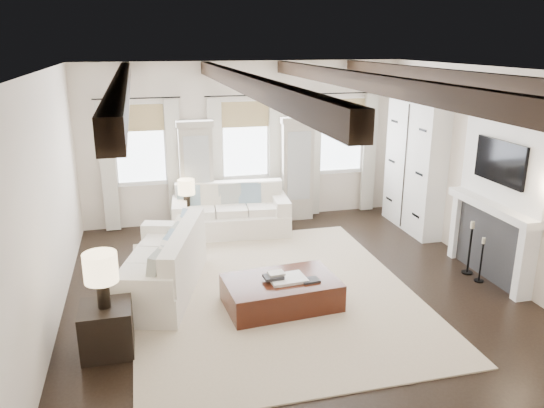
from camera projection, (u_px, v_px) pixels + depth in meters
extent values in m
plane|color=black|center=(297.00, 298.00, 7.68)|extent=(7.50, 7.50, 0.00)
cube|color=#F1E3D0|center=(245.00, 143.00, 10.68)|extent=(6.50, 0.04, 3.20)
cube|color=#F1E3D0|center=(453.00, 334.00, 3.73)|extent=(6.50, 0.04, 3.20)
cube|color=#F1E3D0|center=(43.00, 210.00, 6.45)|extent=(0.04, 7.50, 3.20)
cube|color=#F1E3D0|center=(505.00, 178.00, 7.96)|extent=(0.04, 7.50, 3.20)
cube|color=white|center=(301.00, 71.00, 6.73)|extent=(6.50, 7.50, 0.04)
cube|color=black|center=(122.00, 84.00, 6.25)|extent=(0.16, 7.40, 0.22)
cube|color=black|center=(243.00, 82.00, 6.59)|extent=(0.16, 7.40, 0.22)
cube|color=black|center=(355.00, 80.00, 6.94)|extent=(0.16, 7.40, 0.22)
cube|color=black|center=(453.00, 78.00, 7.28)|extent=(0.16, 7.40, 0.22)
cube|color=white|center=(140.00, 145.00, 10.16)|extent=(0.90, 0.03, 1.45)
cube|color=tan|center=(138.00, 118.00, 9.95)|extent=(0.94, 0.04, 0.50)
cube|color=beige|center=(108.00, 167.00, 10.03)|extent=(0.28, 0.08, 2.50)
cube|color=beige|center=(174.00, 164.00, 10.32)|extent=(0.28, 0.08, 2.50)
cylinder|color=black|center=(137.00, 98.00, 9.79)|extent=(1.60, 0.02, 0.02)
cube|color=white|center=(245.00, 140.00, 10.64)|extent=(0.90, 0.03, 1.45)
cube|color=tan|center=(245.00, 114.00, 10.42)|extent=(0.94, 0.04, 0.50)
cube|color=beige|center=(216.00, 162.00, 10.51)|extent=(0.28, 0.08, 2.50)
cube|color=beige|center=(276.00, 158.00, 10.80)|extent=(0.28, 0.08, 2.50)
cylinder|color=black|center=(245.00, 96.00, 10.27)|extent=(1.60, 0.02, 0.02)
cube|color=white|center=(341.00, 136.00, 11.11)|extent=(0.90, 0.03, 1.45)
cube|color=tan|center=(343.00, 111.00, 10.90)|extent=(0.94, 0.04, 0.50)
cube|color=beige|center=(314.00, 156.00, 10.99)|extent=(0.28, 0.08, 2.50)
cube|color=beige|center=(369.00, 153.00, 11.28)|extent=(0.28, 0.08, 2.50)
cylinder|color=black|center=(344.00, 93.00, 10.75)|extent=(1.60, 0.02, 0.02)
cube|color=beige|center=(196.00, 177.00, 10.41)|extent=(0.64, 0.38, 2.00)
cube|color=#B2B7BA|center=(197.00, 172.00, 10.18)|extent=(0.48, 0.02, 1.40)
cube|color=beige|center=(194.00, 123.00, 10.10)|extent=(0.70, 0.42, 0.12)
cube|color=beige|center=(296.00, 171.00, 10.89)|extent=(0.64, 0.38, 2.00)
cube|color=#B2B7BA|center=(299.00, 166.00, 10.66)|extent=(0.48, 0.02, 1.40)
cube|color=beige|center=(297.00, 120.00, 10.58)|extent=(0.70, 0.42, 0.12)
cube|color=#242426|center=(492.00, 243.00, 8.25)|extent=(0.18, 1.50, 1.10)
cube|color=black|center=(489.00, 252.00, 8.29)|extent=(0.10, 0.90, 0.70)
cube|color=white|center=(526.00, 264.00, 7.48)|extent=(0.26, 0.14, 1.10)
cube|color=white|center=(459.00, 226.00, 9.00)|extent=(0.26, 0.14, 1.10)
cube|color=white|center=(493.00, 206.00, 8.06)|extent=(0.32, 1.90, 0.12)
cube|color=white|center=(507.00, 145.00, 7.80)|extent=(0.10, 1.90, 1.80)
cube|color=black|center=(501.00, 162.00, 7.86)|extent=(0.07, 1.10, 0.64)
cube|color=silver|center=(415.00, 167.00, 10.20)|extent=(0.40, 1.70, 2.50)
cube|color=black|center=(405.00, 167.00, 10.15)|extent=(0.01, 0.02, 2.40)
cube|color=beige|center=(273.00, 293.00, 7.83)|extent=(4.02, 4.94, 0.02)
cube|color=white|center=(231.00, 223.00, 10.20)|extent=(2.27, 1.18, 0.42)
cube|color=white|center=(229.00, 194.00, 10.42)|extent=(2.10, 0.41, 0.52)
cube|color=white|center=(180.00, 208.00, 9.96)|extent=(0.35, 0.96, 0.27)
cube|color=white|center=(280.00, 204.00, 10.24)|extent=(0.35, 0.96, 0.27)
cube|color=white|center=(199.00, 211.00, 9.98)|extent=(0.64, 0.68, 0.15)
cube|color=white|center=(231.00, 210.00, 10.07)|extent=(0.64, 0.68, 0.15)
cube|color=white|center=(263.00, 208.00, 10.16)|extent=(0.64, 0.68, 0.15)
cube|color=#6C8BA2|center=(189.00, 197.00, 10.13)|extent=(0.46, 0.27, 0.46)
cube|color=silver|center=(209.00, 196.00, 10.19)|extent=(0.46, 0.27, 0.46)
cube|color=beige|center=(230.00, 195.00, 10.24)|extent=(0.46, 0.27, 0.46)
cube|color=#6C8BA2|center=(250.00, 194.00, 10.30)|extent=(0.46, 0.27, 0.46)
cube|color=silver|center=(270.00, 193.00, 10.36)|extent=(0.46, 0.27, 0.46)
cube|color=white|center=(159.00, 278.00, 7.83)|extent=(1.64, 2.49, 0.44)
cube|color=white|center=(184.00, 247.00, 7.67)|extent=(0.85, 2.15, 0.54)
cube|color=white|center=(173.00, 232.00, 8.68)|extent=(1.02, 0.55, 0.28)
cube|color=white|center=(138.00, 286.00, 6.77)|extent=(1.02, 0.55, 0.28)
cube|color=white|center=(164.00, 243.00, 8.35)|extent=(0.80, 0.77, 0.15)
cube|color=white|center=(154.00, 259.00, 7.75)|extent=(0.80, 0.77, 0.15)
cube|color=white|center=(142.00, 278.00, 7.15)|extent=(0.80, 0.77, 0.15)
cube|color=#6C8BA2|center=(183.00, 226.00, 8.45)|extent=(0.36, 0.51, 0.48)
cube|color=silver|center=(178.00, 233.00, 8.14)|extent=(0.36, 0.51, 0.48)
cube|color=beige|center=(174.00, 241.00, 7.82)|extent=(0.36, 0.51, 0.48)
cube|color=#6C8BA2|center=(169.00, 249.00, 7.51)|extent=(0.36, 0.51, 0.48)
cube|color=silver|center=(163.00, 258.00, 7.20)|extent=(0.36, 0.51, 0.48)
cube|color=beige|center=(157.00, 268.00, 6.89)|extent=(0.36, 0.51, 0.48)
cube|color=black|center=(281.00, 293.00, 7.40)|extent=(1.61, 1.08, 0.40)
cube|color=white|center=(287.00, 279.00, 7.32)|extent=(0.53, 0.42, 0.04)
cube|color=#262628|center=(273.00, 277.00, 7.28)|extent=(0.27, 0.22, 0.04)
cube|color=beige|center=(276.00, 273.00, 7.31)|extent=(0.23, 0.19, 0.03)
cube|color=#262628|center=(310.00, 280.00, 7.29)|extent=(0.25, 0.20, 0.03)
cube|color=black|center=(107.00, 329.00, 6.29)|extent=(0.60, 0.60, 0.60)
cylinder|color=black|center=(103.00, 294.00, 6.15)|extent=(0.15, 0.15, 0.33)
cylinder|color=#F9D89E|center=(101.00, 267.00, 6.05)|extent=(0.39, 0.39, 0.35)
cube|color=black|center=(188.00, 221.00, 10.16)|extent=(0.35, 0.35, 0.53)
cylinder|color=black|center=(187.00, 201.00, 10.04)|extent=(0.12, 0.12, 0.27)
cylinder|color=#F9D89E|center=(186.00, 187.00, 9.96)|extent=(0.32, 0.32, 0.28)
cylinder|color=black|center=(479.00, 281.00, 8.22)|extent=(0.15, 0.15, 0.02)
cylinder|color=black|center=(481.00, 262.00, 8.13)|extent=(0.03, 0.03, 0.64)
cylinder|color=beige|center=(484.00, 241.00, 8.02)|extent=(0.05, 0.05, 0.09)
cylinder|color=black|center=(467.00, 272.00, 8.50)|extent=(0.18, 0.18, 0.02)
cylinder|color=black|center=(470.00, 251.00, 8.39)|extent=(0.03, 0.03, 0.78)
cylinder|color=beige|center=(473.00, 225.00, 8.26)|extent=(0.07, 0.07, 0.11)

